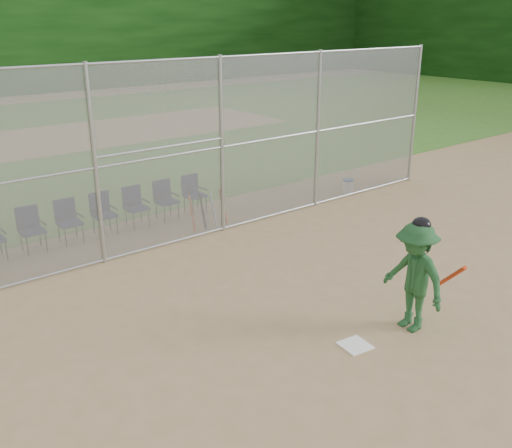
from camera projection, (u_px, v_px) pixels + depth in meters
ground at (352, 329)px, 9.24m from camera, size 100.00×100.00×0.00m
grass_strip at (12, 144)px, 22.47m from camera, size 100.00×100.00×0.00m
dirt_patch_far at (12, 144)px, 22.47m from camera, size 24.00×24.00×0.00m
backstop_fence at (183, 150)px, 12.20m from camera, size 16.09×0.09×4.00m
home_plate at (355, 345)px, 8.77m from camera, size 0.48×0.48×0.02m
batter_at_plate at (414, 276)px, 8.98m from camera, size 0.97×1.34×1.90m
water_cooler at (348, 186)px, 16.30m from camera, size 0.31×0.31×0.39m
spare_bats at (208, 210)px, 13.62m from camera, size 0.96×0.34×0.84m
chair_2 at (32, 230)px, 12.15m from camera, size 0.54×0.52×0.96m
chair_3 at (70, 222)px, 12.63m from camera, size 0.54×0.52×0.96m
chair_4 at (104, 214)px, 13.11m from camera, size 0.54×0.52×0.96m
chair_5 at (137, 207)px, 13.59m from camera, size 0.54×0.52×0.96m
chair_6 at (167, 201)px, 14.07m from camera, size 0.54×0.52×0.96m
chair_7 at (195, 195)px, 14.55m from camera, size 0.54×0.52×0.96m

